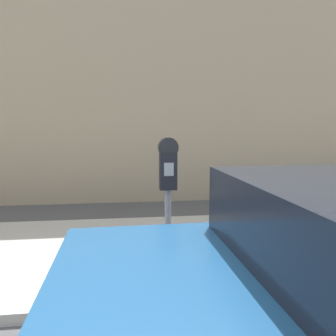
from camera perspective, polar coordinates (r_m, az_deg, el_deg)
The scene contains 3 objects.
sidewalk at distance 4.42m, azimuth -7.36°, elevation -14.31°, with size 24.00×2.80×0.11m.
building_facade at distance 7.49m, azimuth -7.73°, elevation 20.38°, with size 24.00×0.30×6.76m.
parking_meter at distance 3.30m, azimuth 0.00°, elevation -2.28°, with size 0.20×0.14×1.46m.
Camera 1 is at (0.04, -1.91, 1.68)m, focal length 35.00 mm.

